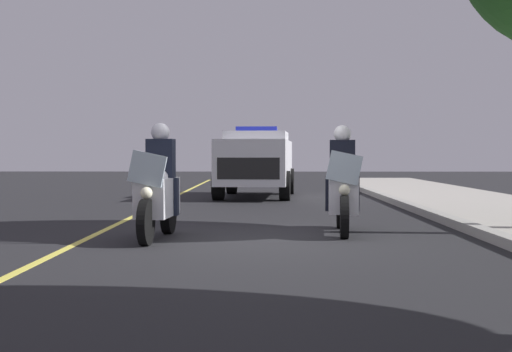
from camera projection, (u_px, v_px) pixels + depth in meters
ground_plane at (255, 240)px, 10.49m from camera, size 80.00×80.00×0.00m
curb_strip at (490, 235)px, 10.45m from camera, size 48.00×0.24×0.15m
lane_stripe_center at (86, 239)px, 10.52m from camera, size 48.00×0.12×0.01m
police_motorcycle_lead_left at (158, 192)px, 10.54m from camera, size 2.14×0.62×1.72m
police_motorcycle_lead_right at (343, 189)px, 11.35m from camera, size 2.14×0.62×1.72m
police_suv at (256, 160)px, 20.81m from camera, size 5.03×2.36×2.05m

